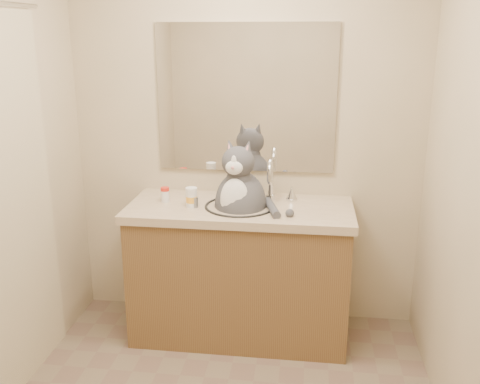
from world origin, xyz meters
The scene contains 7 objects.
room centered at (0.00, 0.00, 1.20)m, with size 2.22×2.52×2.42m.
vanity centered at (0.00, 0.96, 0.44)m, with size 1.34×0.59×1.12m.
mirror centered at (0.00, 1.24, 1.45)m, with size 1.10×0.02×0.90m, color white.
cat centered at (0.00, 0.95, 0.89)m, with size 0.43×0.41×0.62m.
pill_bottle_redcap centered at (-0.46, 0.98, 0.90)m, with size 0.06×0.06×0.09m.
pill_bottle_orange centered at (-0.28, 0.91, 0.91)m, with size 0.09×0.09×0.12m.
grey_canister centered at (-0.26, 0.90, 0.88)m, with size 0.04×0.04×0.06m.
Camera 1 is at (0.39, -2.04, 1.84)m, focal length 40.00 mm.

